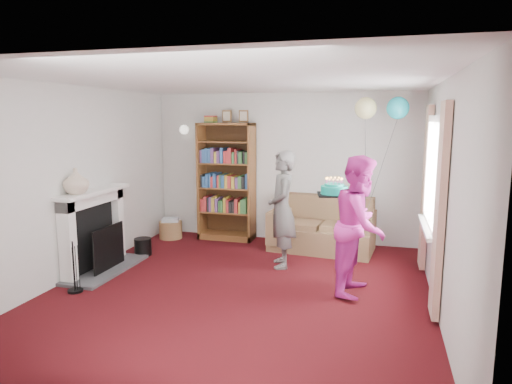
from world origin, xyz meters
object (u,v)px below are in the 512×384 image
(bookcase, at_px, (227,183))
(person_magenta, at_px, (360,225))
(sofa, at_px, (322,229))
(birthday_cake, at_px, (334,190))
(person_striped, at_px, (282,209))

(bookcase, distance_m, person_magenta, 3.07)
(bookcase, relative_size, sofa, 1.40)
(bookcase, relative_size, birthday_cake, 5.50)
(person_striped, distance_m, birthday_cake, 0.91)
(bookcase, xyz_separation_m, sofa, (1.69, -0.24, -0.66))
(bookcase, xyz_separation_m, birthday_cake, (1.99, -1.61, 0.20))
(person_magenta, relative_size, birthday_cake, 4.12)
(person_striped, relative_size, birthday_cake, 4.09)
(bookcase, bearing_deg, sofa, -8.00)
(person_striped, xyz_separation_m, person_magenta, (1.10, -0.72, 0.01))
(bookcase, distance_m, sofa, 1.83)
(sofa, xyz_separation_m, birthday_cake, (0.30, -1.38, 0.86))
(person_magenta, bearing_deg, person_striped, 66.95)
(sofa, height_order, person_striped, person_striped)
(sofa, bearing_deg, bookcase, 177.79)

